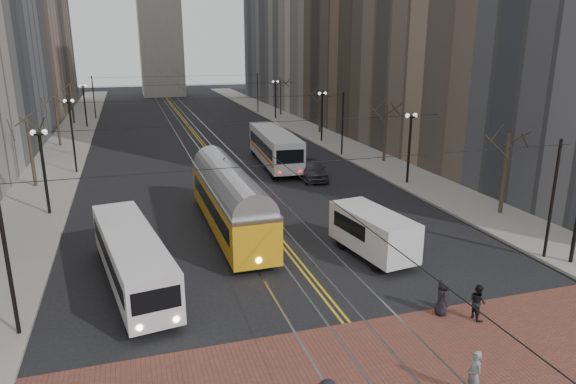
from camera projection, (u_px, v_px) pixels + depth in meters
ground at (338, 312)px, 22.35m from camera, size 260.00×260.00×0.00m
sidewalk_left at (68, 144)px, 59.34m from camera, size 5.00×140.00×0.15m
sidewalk_right at (312, 131)px, 67.88m from camera, size 5.00×140.00×0.15m
crosswalk_band at (380, 365)px, 18.68m from camera, size 25.00×6.00×0.01m
streetcar_rails at (198, 138)px, 63.63m from camera, size 4.80×130.00×0.02m
centre_lines at (198, 138)px, 63.63m from camera, size 0.42×130.00×0.01m
lamp_posts at (220, 138)px, 47.95m from camera, size 27.60×57.20×5.60m
street_trees at (209, 127)px, 53.91m from camera, size 31.68×53.28×5.60m
trolley_wires at (210, 119)px, 53.25m from camera, size 25.96×120.00×6.60m
transit_bus at (132, 260)px, 24.39m from camera, size 3.88×10.94×2.68m
streetcar at (230, 206)px, 31.58m from camera, size 2.72×13.79×3.24m
rear_bus at (275, 149)px, 48.77m from camera, size 3.61×12.80×3.30m
cargo_van at (373, 235)px, 27.89m from camera, size 2.99×5.97×2.53m
sedan_grey at (312, 169)px, 44.20m from camera, size 2.63×5.26×1.72m
sedan_silver at (265, 140)px, 58.36m from camera, size 1.92×4.18×1.33m
pedestrian_a at (442, 297)px, 21.93m from camera, size 0.63×0.86×1.61m
pedestrian_b at (474, 375)px, 16.74m from camera, size 0.48×0.66×1.69m
pedestrian_c at (478, 302)px, 21.59m from camera, size 0.60×0.76×1.56m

